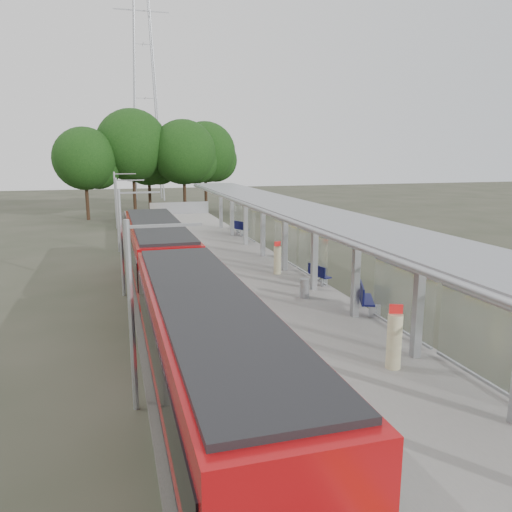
{
  "coord_description": "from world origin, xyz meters",
  "views": [
    {
      "loc": [
        -6.63,
        -6.39,
        7.09
      ],
      "look_at": [
        -0.18,
        15.96,
        2.3
      ],
      "focal_mm": 35.0,
      "sensor_mm": 36.0,
      "label": 1
    }
  ],
  "objects": [
    {
      "name": "trackbed",
      "position": [
        -4.5,
        20.0,
        0.12
      ],
      "size": [
        3.0,
        70.0,
        0.24
      ],
      "primitive_type": "cube",
      "color": "#59544C",
      "rests_on": "ground"
    },
    {
      "name": "platform",
      "position": [
        0.0,
        20.0,
        0.5
      ],
      "size": [
        6.0,
        50.0,
        1.0
      ],
      "primitive_type": "cube",
      "color": "gray",
      "rests_on": "ground"
    },
    {
      "name": "tactile_strip",
      "position": [
        -2.55,
        20.0,
        1.01
      ],
      "size": [
        0.6,
        50.0,
        0.02
      ],
      "primitive_type": "cube",
      "color": "gold",
      "rests_on": "platform"
    },
    {
      "name": "end_fence",
      "position": [
        0.0,
        44.95,
        1.6
      ],
      "size": [
        6.0,
        0.1,
        1.2
      ],
      "primitive_type": "cube",
      "color": "#9EA0A5",
      "rests_on": "platform"
    },
    {
      "name": "train",
      "position": [
        -4.5,
        12.45,
        2.05
      ],
      "size": [
        2.74,
        27.6,
        3.62
      ],
      "color": "black",
      "rests_on": "ground"
    },
    {
      "name": "canopy",
      "position": [
        1.61,
        16.19,
        4.2
      ],
      "size": [
        3.27,
        38.0,
        3.66
      ],
      "color": "#9EA0A5",
      "rests_on": "platform"
    },
    {
      "name": "pylon",
      "position": [
        -1.0,
        73.0,
        19.0
      ],
      "size": [
        8.0,
        4.0,
        38.0
      ],
      "primitive_type": null,
      "color": "#9EA0A5",
      "rests_on": "ground"
    },
    {
      "name": "tree_cluster",
      "position": [
        -1.63,
        53.01,
        7.25
      ],
      "size": [
        20.78,
        11.78,
        12.04
      ],
      "color": "#382316",
      "rests_on": "ground"
    },
    {
      "name": "catenary_masts",
      "position": [
        -6.22,
        19.0,
        2.91
      ],
      "size": [
        2.08,
        48.16,
        5.4
      ],
      "color": "#9EA0A5",
      "rests_on": "ground"
    },
    {
      "name": "bench_near",
      "position": [
        2.6,
        10.38,
        1.6
      ],
      "size": [
        1.13,
        1.72,
        1.14
      ],
      "rotation": [
        0.0,
        0.0,
        -0.4
      ],
      "color": "#0D0F44",
      "rests_on": "platform"
    },
    {
      "name": "bench_mid",
      "position": [
        2.62,
        14.94,
        1.48
      ],
      "size": [
        0.71,
        1.38,
        0.9
      ],
      "rotation": [
        0.0,
        0.0,
        0.24
      ],
      "color": "#0D0F44",
      "rests_on": "platform"
    },
    {
      "name": "bench_far",
      "position": [
        2.61,
        30.12,
        1.56
      ],
      "size": [
        1.09,
        1.6,
        1.06
      ],
      "rotation": [
        0.0,
        0.0,
        0.43
      ],
      "color": "#0D0F44",
      "rests_on": "platform"
    },
    {
      "name": "info_pillar_near",
      "position": [
        0.93,
        5.49,
        1.83
      ],
      "size": [
        0.43,
        0.43,
        1.92
      ],
      "rotation": [
        0.0,
        0.0,
        -0.36
      ],
      "color": "beige",
      "rests_on": "platform"
    },
    {
      "name": "info_pillar_far",
      "position": [
        1.37,
        17.35,
        1.74
      ],
      "size": [
        0.38,
        0.38,
        1.7
      ],
      "rotation": [
        0.0,
        0.0,
        0.19
      ],
      "color": "beige",
      "rests_on": "platform"
    },
    {
      "name": "litter_bin",
      "position": [
        1.1,
        12.87,
        1.42
      ],
      "size": [
        0.55,
        0.55,
        0.85
      ],
      "primitive_type": "cylinder",
      "rotation": [
        0.0,
        0.0,
        -0.42
      ],
      "color": "#9EA0A5",
      "rests_on": "platform"
    }
  ]
}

